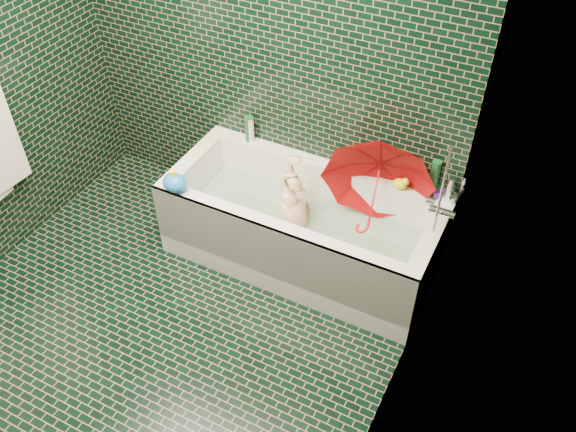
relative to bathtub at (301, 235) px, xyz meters
The scene contains 18 objects.
floor 1.12m from the bathtub, 114.07° to the right, with size 2.80×2.80×0.00m, color black.
wall_back 1.20m from the bathtub, 138.90° to the left, with size 2.80×2.80×0.00m, color black.
wall_right 1.68m from the bathtub, 49.85° to the right, with size 2.80×2.80×0.00m, color black.
bathtub is the anchor object (origin of this frame).
bath_mat 0.06m from the bathtub, 90.00° to the left, with size 1.35×0.47×0.01m, color green.
water 0.09m from the bathtub, 90.00° to the left, with size 1.48×0.53×0.00m, color silver.
faucet 0.99m from the bathtub, ahead, with size 0.18×0.19×0.55m.
child 0.10m from the bathtub, behind, with size 0.32×0.21×0.87m, color beige.
umbrella 0.59m from the bathtub, 15.78° to the left, with size 0.64×0.64×0.56m, color red.
soap_bottle_a 0.92m from the bathtub, 21.61° to the left, with size 0.09×0.09×0.23m, color white.
soap_bottle_b 0.90m from the bathtub, 23.36° to the left, with size 0.09×0.10×0.21m, color #4D217E.
soap_bottle_c 0.85m from the bathtub, 26.81° to the left, with size 0.14×0.14×0.17m, color #164D23.
bottle_right_tall 0.90m from the bathtub, 27.39° to the left, with size 0.06×0.06×0.24m, color #164D23.
bottle_right_pump 0.97m from the bathtub, 22.64° to the left, with size 0.05×0.05×0.17m, color silver.
bottle_left_tall 0.78m from the bathtub, 148.01° to the left, with size 0.06×0.06×0.18m, color #164D23.
bottle_left_short 0.77m from the bathtub, 147.94° to the left, with size 0.05×0.05×0.18m, color white.
rubber_duck 0.71m from the bathtub, 31.86° to the left, with size 0.12×0.10×0.09m.
bath_toy 0.86m from the bathtub, 155.29° to the right, with size 0.17×0.15×0.15m.
Camera 1 is at (1.64, -1.52, 2.93)m, focal length 38.00 mm.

